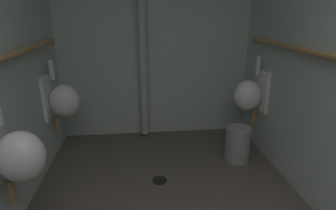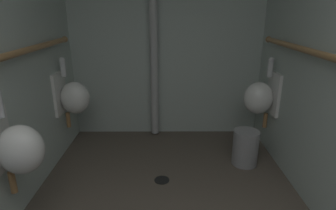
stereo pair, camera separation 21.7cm
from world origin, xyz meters
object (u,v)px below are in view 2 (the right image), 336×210
(urinal_left_far, at_px, (73,97))
(standpipe_back_wall, at_px, (153,31))
(floor_drain, at_px, (162,180))
(waste_bin, at_px, (245,148))
(urinal_right_mid, at_px, (260,97))
(urinal_left_mid, at_px, (17,148))

(urinal_left_far, height_order, standpipe_back_wall, standpipe_back_wall)
(floor_drain, relative_size, waste_bin, 0.39)
(urinal_right_mid, bearing_deg, standpipe_back_wall, 157.66)
(waste_bin, bearing_deg, urinal_left_mid, -153.77)
(waste_bin, bearing_deg, urinal_right_mid, 54.24)
(floor_drain, bearing_deg, urinal_right_mid, 28.55)
(urinal_left_mid, xyz_separation_m, standpipe_back_wall, (0.84, 1.60, 0.64))
(urinal_right_mid, distance_m, floor_drain, 1.33)
(urinal_left_far, distance_m, waste_bin, 1.86)
(urinal_right_mid, xyz_separation_m, floor_drain, (-1.03, -0.56, -0.63))
(standpipe_back_wall, relative_size, floor_drain, 17.86)
(floor_drain, distance_m, waste_bin, 0.91)
(standpipe_back_wall, distance_m, waste_bin, 1.61)
(urinal_left_mid, height_order, floor_drain, urinal_left_mid)
(urinal_left_mid, height_order, urinal_right_mid, same)
(urinal_left_far, height_order, floor_drain, urinal_left_far)
(urinal_left_far, relative_size, standpipe_back_wall, 0.30)
(urinal_right_mid, distance_m, waste_bin, 0.56)
(urinal_left_far, distance_m, standpipe_back_wall, 1.14)
(urinal_left_far, height_order, waste_bin, urinal_left_far)
(standpipe_back_wall, distance_m, floor_drain, 1.63)
(standpipe_back_wall, bearing_deg, urinal_right_mid, -22.34)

